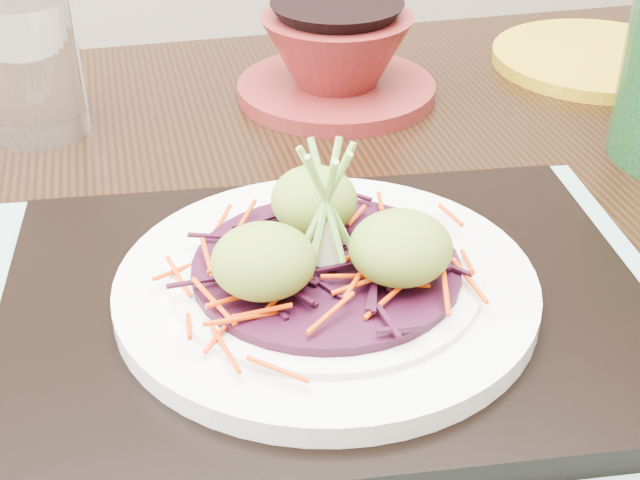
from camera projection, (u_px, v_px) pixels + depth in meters
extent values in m
cube|color=black|center=(266.00, 278.00, 0.60)|extent=(1.30, 0.91, 0.04)
cube|color=black|center=(637.00, 309.00, 1.23)|extent=(0.07, 0.07, 0.74)
cube|color=gray|center=(326.00, 322.00, 0.52)|extent=(0.44, 0.35, 0.00)
cube|color=black|center=(326.00, 308.00, 0.52)|extent=(0.38, 0.29, 0.02)
cylinder|color=silver|center=(326.00, 287.00, 0.51)|extent=(0.24, 0.24, 0.01)
cylinder|color=silver|center=(326.00, 275.00, 0.51)|extent=(0.18, 0.18, 0.01)
cylinder|color=black|center=(326.00, 267.00, 0.50)|extent=(0.15, 0.15, 0.01)
ellipsoid|color=olive|center=(264.00, 262.00, 0.47)|extent=(0.06, 0.06, 0.04)
ellipsoid|color=olive|center=(401.00, 248.00, 0.48)|extent=(0.06, 0.06, 0.04)
ellipsoid|color=olive|center=(314.00, 200.00, 0.52)|extent=(0.06, 0.06, 0.04)
cylinder|color=white|center=(32.00, 67.00, 0.72)|extent=(0.10, 0.10, 0.11)
cylinder|color=maroon|center=(336.00, 89.00, 0.81)|extent=(0.22, 0.22, 0.01)
cylinder|color=#AB8913|center=(598.00, 58.00, 0.87)|extent=(0.28, 0.28, 0.01)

